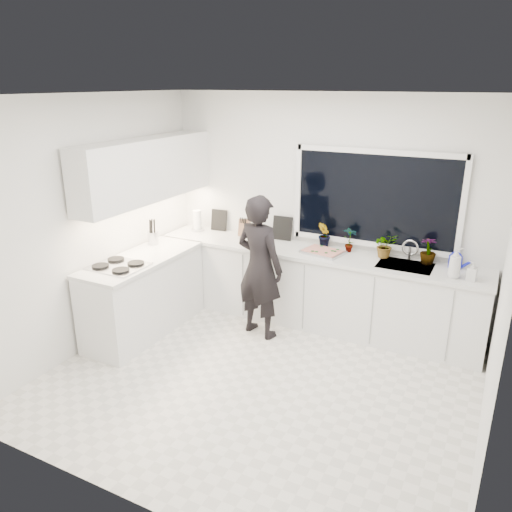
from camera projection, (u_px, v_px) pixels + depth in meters
The scene contains 25 objects.
floor at pixel (259, 382), 4.94m from camera, with size 4.00×3.50×0.02m, color beige.
wall_back at pixel (325, 210), 5.97m from camera, with size 4.00×0.02×2.70m, color white.
wall_left at pixel (92, 225), 5.35m from camera, with size 0.02×3.50×2.70m, color white.
wall_right at pixel (505, 293), 3.63m from camera, with size 0.02×3.50×2.70m, color white.
ceiling at pixel (259, 94), 4.04m from camera, with size 4.00×3.50×0.02m, color white.
window at pixel (375, 199), 5.62m from camera, with size 1.80×0.02×1.00m, color black.
base_cabinets_back at pixel (313, 289), 6.01m from camera, with size 3.92×0.58×0.88m, color white.
base_cabinets_left at pixel (144, 296), 5.80m from camera, with size 0.58×1.60×0.88m, color white.
countertop_back at pixel (314, 253), 5.85m from camera, with size 3.94×0.62×0.04m, color silver.
countertop_left at pixel (141, 259), 5.65m from camera, with size 0.62×1.60×0.04m, color silver.
upper_cabinets at pixel (146, 170), 5.68m from camera, with size 0.34×2.10×0.70m, color white.
sink at pixel (405, 270), 5.42m from camera, with size 0.58×0.42×0.14m, color silver.
faucet at pixel (410, 250), 5.53m from camera, with size 0.03×0.03×0.22m, color silver.
stovetop at pixel (118, 265), 5.35m from camera, with size 0.56×0.48×0.03m, color black.
person at pixel (260, 267), 5.61m from camera, with size 0.60×0.40×1.66m, color black.
pizza_tray at pixel (323, 252), 5.77m from camera, with size 0.45×0.33×0.03m, color #B1B1B5.
pizza at pixel (323, 251), 5.77m from camera, with size 0.41×0.30×0.01m, color red.
watering_can at pixel (455, 262), 5.31m from camera, with size 0.14×0.14×0.13m, color #131AB8.
paper_towel_roll at pixel (197, 221), 6.62m from camera, with size 0.11×0.11×0.26m, color white.
knife_block at pixel (244, 228), 6.37m from camera, with size 0.13×0.10×0.22m, color olive.
utensil_crock at pixel (153, 238), 6.07m from camera, with size 0.13×0.13×0.16m, color #BCBCC1.
picture_frame_large at pixel (219, 220), 6.63m from camera, with size 0.22×0.02×0.28m, color black.
picture_frame_small at pixel (282, 228), 6.23m from camera, with size 0.25×0.02×0.30m, color black.
herb_plants at pixel (376, 243), 5.65m from camera, with size 1.40×0.33×0.32m.
soap_bottles at pixel (459, 265), 4.99m from camera, with size 0.30×0.16×0.32m.
Camera 1 is at (1.91, -3.80, 2.81)m, focal length 35.00 mm.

